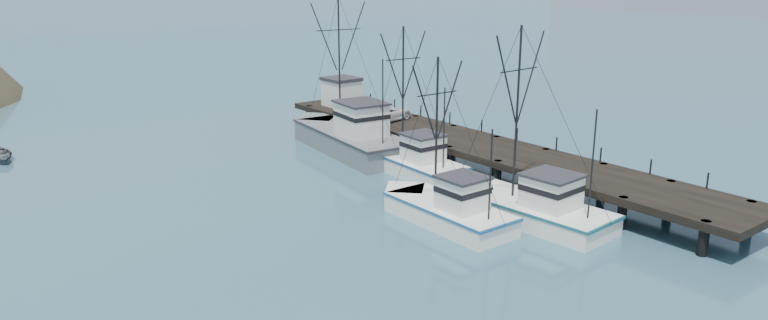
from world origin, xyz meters
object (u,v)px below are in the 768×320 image
Objects in this scene: trawler_far at (410,162)px; work_vessel at (349,137)px; trawler_mid at (445,209)px; trawler_near at (527,206)px; pier at (473,145)px; pickup_truck at (387,113)px; pier_shed at (341,91)px.

work_vessel is (-0.07, 8.01, 0.41)m from trawler_far.
trawler_far reaches higher than trawler_mid.
trawler_near is at bearing -32.10° from trawler_mid.
trawler_mid is at bearing -142.74° from pier.
pickup_truck is at bearing 63.00° from trawler_far.
trawler_mid is (-10.13, -7.71, -0.87)m from pier.
work_vessel is at bearing 87.75° from trawler_near.
pier is 5.31m from trawler_far.
trawler_near reaches higher than pickup_truck.
trawler_mid reaches higher than pier.
pier_shed is at bearing 59.05° from work_vessel.
pier_shed is (-0.06, 18.00, 1.73)m from pier.
pickup_truck is at bearing 3.26° from work_vessel.
trawler_near is 21.13m from pickup_truck.
pier_shed is 0.64× the size of pickup_truck.
trawler_far is (0.86, 12.18, 0.00)m from trawler_near.
pier is 12.76m from trawler_mid.
trawler_far reaches higher than pier_shed.
trawler_near is 2.43× the size of pickup_truck.
pickup_truck is (-0.67, -8.00, -0.72)m from pier_shed.
trawler_mid is at bearing 138.60° from pickup_truck.
trawler_mid is at bearing 147.90° from trawler_near.
trawler_far is 0.71× the size of work_vessel.
pier_shed is (4.87, 16.25, 2.60)m from trawler_far.
work_vessel reaches higher than trawler_near.
pier is at bearing -89.81° from pier_shed.
trawler_far is 2.25× the size of pickup_truck.
trawler_far is at bearing 61.21° from trawler_mid.
trawler_near is at bearing -94.04° from trawler_far.
trawler_near is 12.21m from trawler_far.
work_vessel is at bearing 79.82° from pickup_truck.
trawler_mid is 2.07× the size of pickup_truck.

